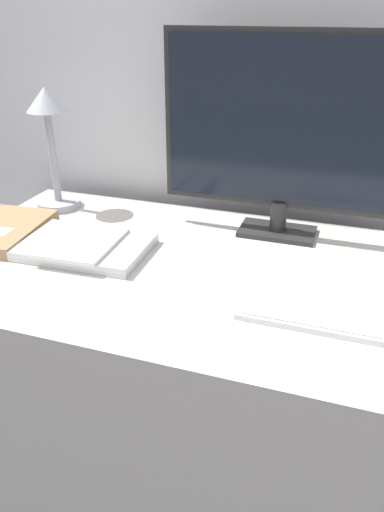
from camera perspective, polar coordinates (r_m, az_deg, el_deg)
wall_back at (r=1.37m, az=10.70°, el=25.25°), size 3.60×0.05×2.40m
desk at (r=1.30m, az=4.34°, el=-15.66°), size 1.39×0.68×0.71m
monitor at (r=1.21m, az=10.66°, el=13.88°), size 0.59×0.11×0.48m
keyboard at (r=0.96m, az=15.24°, el=-6.71°), size 0.33×0.11×0.01m
laptop at (r=1.20m, az=-12.06°, el=1.06°), size 0.30×0.21×0.02m
ereader at (r=1.18m, az=-12.53°, el=1.56°), size 0.17×0.20×0.01m
desk_lamp at (r=1.44m, az=-15.92°, el=13.22°), size 0.12×0.12×0.33m
notebook at (r=1.34m, az=-20.83°, el=2.78°), size 0.21×0.27×0.03m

